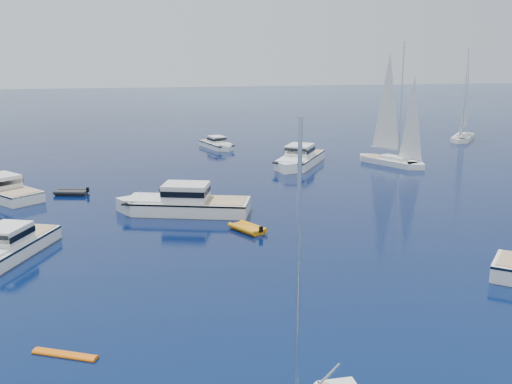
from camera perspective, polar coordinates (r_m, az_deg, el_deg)
motor_cruiser_left at (r=44.47m, az=-22.56°, el=-5.70°), size 6.73×10.74×2.70m
motor_cruiser_centre at (r=52.20m, az=-6.89°, el=-1.95°), size 13.07×7.30×3.28m
motor_cruiser_far_l at (r=62.08m, az=-22.98°, el=-0.45°), size 9.48×10.48×2.85m
motor_cruiser_distant at (r=72.84m, az=4.10°, el=2.54°), size 9.42×12.32×3.19m
motor_cruiser_horizon at (r=85.56m, az=-3.70°, el=4.20°), size 4.82×8.50×2.13m
sailboat_sails_r at (r=75.11m, az=12.67°, el=2.58°), size 7.24×10.32×15.12m
sailboat_sails_far at (r=98.29m, az=19.02°, el=4.71°), size 8.03×9.27×14.38m
tender_yellow at (r=46.71m, az=-0.81°, el=-3.72°), size 3.16×3.72×0.95m
tender_grey_far at (r=60.86m, az=-17.11°, el=-0.23°), size 3.58×2.55×0.95m
kayak_orange at (r=30.09m, az=-17.66°, el=-14.59°), size 3.12×1.90×0.30m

